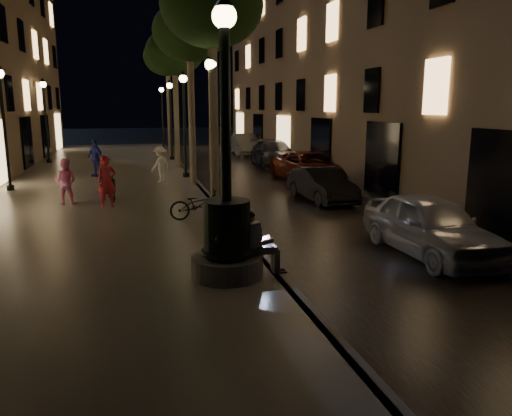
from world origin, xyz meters
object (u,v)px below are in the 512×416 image
object	(u,v)px
pedestrian_white	(160,164)
lamp_left_c	(45,110)
tree_third	(174,53)
lamp_curb_c	(170,110)
seated_man_laptop	(258,240)
tree_second	(190,33)
pedestrian_blue	(95,158)
stroller	(108,187)
car_rear	(274,154)
car_fifth	(245,145)
lamp_curb_b	(184,111)
tree_near	(212,8)
lamp_left_b	(3,112)
fountain_lamppost	(227,225)
lamp_curb_d	(162,109)
car_second	(321,185)
car_front	(430,225)
bicycle	(199,204)
lamp_curb_a	(212,113)
pedestrian_pink	(65,182)
car_third	(310,167)
pedestrian_red	(107,182)

from	to	relation	value
pedestrian_white	lamp_left_c	bearing A→B (deg)	-97.95
tree_third	lamp_curb_c	distance (m)	4.94
seated_man_laptop	tree_second	world-z (taller)	tree_second
pedestrian_blue	stroller	bearing A→B (deg)	-33.86
car_rear	car_fifth	world-z (taller)	same
lamp_curb_b	lamp_curb_c	bearing A→B (deg)	90.00
stroller	pedestrian_white	size ratio (longest dim) A/B	0.67
tree_near	lamp_left_b	size ratio (longest dim) A/B	1.52
fountain_lamppost	stroller	bearing A→B (deg)	106.52
tree_third	seated_man_laptop	bearing A→B (deg)	-90.28
tree_second	stroller	bearing A→B (deg)	-134.10
lamp_curb_d	car_second	size ratio (longest dim) A/B	1.29
seated_man_laptop	car_front	bearing A→B (deg)	11.35
car_second	lamp_left_c	bearing A→B (deg)	124.55
stroller	car_second	xyz separation A→B (m)	(7.54, -0.72, -0.11)
car_second	car_fifth	bearing A→B (deg)	81.88
car_front	car_fifth	world-z (taller)	car_fifth
fountain_lamppost	lamp_left_b	bearing A→B (deg)	118.07
lamp_curb_b	bicycle	world-z (taller)	lamp_curb_b
lamp_curb_b	car_second	bearing A→B (deg)	-55.12
lamp_curb_a	lamp_curb_b	xyz separation A→B (m)	(0.00, 8.00, 0.00)
seated_man_laptop	pedestrian_white	xyz separation A→B (m)	(-1.13, 12.73, 0.10)
lamp_curb_c	bicycle	xyz separation A→B (m)	(-0.57, -16.95, -2.59)
fountain_lamppost	pedestrian_white	world-z (taller)	fountain_lamppost
lamp_curb_a	fountain_lamppost	bearing A→B (deg)	-96.65
car_second	pedestrian_pink	world-z (taller)	pedestrian_pink
tree_near	car_front	xyz separation A→B (m)	(4.25, -5.12, -5.52)
pedestrian_pink	car_third	bearing A→B (deg)	-144.16
car_second	pedestrian_pink	distance (m)	8.92
car_front	stroller	bearing A→B (deg)	133.92
lamp_curb_d	pedestrian_blue	distance (m)	15.49
stroller	pedestrian_pink	size ratio (longest dim) A/B	0.68
lamp_left_b	pedestrian_white	xyz separation A→B (m)	(5.88, 0.73, -2.26)
tree_second	pedestrian_white	world-z (taller)	tree_second
fountain_lamppost	lamp_curb_d	distance (m)	30.08
lamp_left_c	stroller	size ratio (longest dim) A/B	4.60
lamp_curb_a	lamp_left_c	xyz separation A→B (m)	(-7.10, 16.00, 0.00)
seated_man_laptop	pedestrian_pink	size ratio (longest dim) A/B	0.82
tree_near	car_third	xyz separation A→B (m)	(5.45, 6.33, -5.53)
lamp_curb_d	stroller	world-z (taller)	lamp_curb_d
tree_second	lamp_left_c	world-z (taller)	tree_second
lamp_curb_a	car_rear	xyz separation A→B (m)	(5.50, 12.36, -2.48)
tree_near	pedestrian_red	xyz separation A→B (m)	(-3.28, 1.58, -5.19)
stroller	lamp_curb_d	bearing A→B (deg)	82.63
tree_near	stroller	xyz separation A→B (m)	(-3.29, 2.56, -5.51)
tree_near	lamp_left_c	xyz separation A→B (m)	(-7.15, 16.00, -3.00)
bicycle	seated_man_laptop	bearing A→B (deg)	-173.39
lamp_curb_c	lamp_left_b	world-z (taller)	same
tree_third	car_third	size ratio (longest dim) A/B	1.43
fountain_lamppost	seated_man_laptop	world-z (taller)	fountain_lamppost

